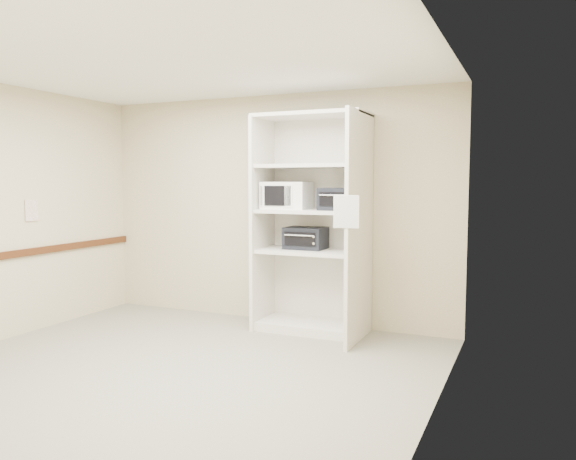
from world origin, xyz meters
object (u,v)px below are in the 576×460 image
at_px(shelving_unit, 316,231).
at_px(microwave, 287,195).
at_px(toaster_oven_upper, 340,199).
at_px(toaster_oven_lower, 306,238).

relative_size(shelving_unit, microwave, 4.76).
distance_m(microwave, toaster_oven_upper, 0.66).
bearing_deg(toaster_oven_upper, microwave, 178.70).
relative_size(microwave, toaster_oven_upper, 1.22).
xyz_separation_m(shelving_unit, toaster_oven_upper, (0.30, -0.05, 0.36)).
xyz_separation_m(toaster_oven_upper, toaster_oven_lower, (-0.44, 0.10, -0.45)).
xyz_separation_m(shelving_unit, microwave, (-0.35, 0.01, 0.39)).
distance_m(shelving_unit, toaster_oven_lower, 0.17).
bearing_deg(toaster_oven_upper, shelving_unit, 174.39).
bearing_deg(shelving_unit, toaster_oven_lower, 160.36).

